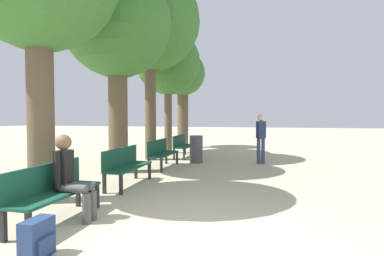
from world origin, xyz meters
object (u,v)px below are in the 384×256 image
tree_row_1 (117,26)px  tree_row_4 (183,76)px  bench_row_1 (126,163)px  bench_row_3 (182,144)px  tree_row_3 (168,63)px  backpack (38,239)px  pedestrian_near (261,135)px  person_seated (71,175)px  tree_row_2 (150,22)px  bench_row_0 (52,188)px  trash_bin (196,149)px  bench_row_2 (161,151)px

tree_row_1 → tree_row_4: size_ratio=1.16×
bench_row_1 → bench_row_3: 4.82m
tree_row_3 → backpack: tree_row_3 is taller
pedestrian_near → bench_row_3: bearing=163.5°
tree_row_3 → person_seated: 8.90m
tree_row_4 → person_seated: tree_row_4 is taller
tree_row_2 → person_seated: bearing=-79.4°
bench_row_0 → trash_bin: (0.81, 6.05, -0.04)m
bench_row_3 → backpack: size_ratio=3.72×
bench_row_2 → tree_row_4: size_ratio=0.33×
tree_row_1 → backpack: 6.42m
bench_row_3 → tree_row_4: 4.74m
bench_row_3 → pedestrian_near: (2.94, -0.87, 0.44)m
tree_row_2 → trash_bin: (1.75, -0.29, -4.46)m
tree_row_2 → bench_row_3: bearing=43.6°
bench_row_1 → backpack: (0.63, -3.44, -0.28)m
tree_row_3 → tree_row_4: tree_row_3 is taller
bench_row_2 → pedestrian_near: pedestrian_near is taller
bench_row_2 → tree_row_2: 4.76m
tree_row_1 → trash_bin: (1.75, 2.17, -3.60)m
bench_row_0 → tree_row_2: (-0.94, 6.33, 4.42)m
tree_row_3 → pedestrian_near: size_ratio=3.20×
bench_row_0 → tree_row_4: tree_row_4 is taller
person_seated → trash_bin: size_ratio=1.41×
backpack → trash_bin: bearing=88.5°
tree_row_1 → tree_row_4: 6.86m
bench_row_2 → trash_bin: trash_bin is taller
bench_row_3 → trash_bin: trash_bin is taller
person_seated → trash_bin: bearing=84.4°
tree_row_1 → person_seated: size_ratio=4.36×
person_seated → backpack: person_seated is taller
tree_row_4 → bench_row_0: bearing=-85.0°
tree_row_1 → pedestrian_near: (3.88, 2.48, -3.12)m
bench_row_2 → tree_row_3: (-0.94, 3.55, 3.32)m
bench_row_1 → trash_bin: trash_bin is taller
tree_row_4 → backpack: size_ratio=11.13×
tree_row_3 → bench_row_3: bearing=-50.5°
bench_row_0 → bench_row_2: 4.82m
bench_row_1 → backpack: bearing=-79.6°
person_seated → backpack: size_ratio=2.97×
bench_row_1 → pedestrian_near: (2.94, 3.94, 0.44)m
bench_row_3 → tree_row_4: (-0.94, 3.49, 3.06)m
backpack → trash_bin: (0.18, 7.07, 0.24)m
bench_row_0 → tree_row_2: bearing=98.4°
tree_row_1 → tree_row_2: (0.00, 2.46, 0.86)m
tree_row_4 → bench_row_1: bearing=-83.6°
trash_bin → tree_row_1: bearing=-128.8°
tree_row_3 → bench_row_0: bearing=-83.6°
bench_row_3 → bench_row_1: bearing=-90.0°
backpack → trash_bin: size_ratio=0.48×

